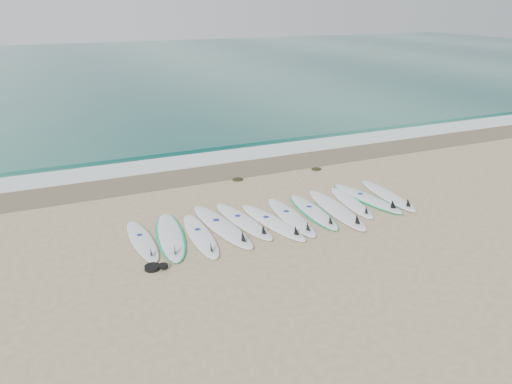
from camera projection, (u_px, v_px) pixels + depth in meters
name	position (u px, v px, depth m)	size (l,w,h in m)	color
ground	(279.00, 219.00, 12.52)	(120.00, 120.00, 0.00)	tan
ocean	(97.00, 69.00, 40.16)	(120.00, 55.00, 0.03)	#226358
wet_sand_band	(222.00, 171.00, 16.01)	(120.00, 1.80, 0.01)	brown
foam_band	(207.00, 159.00, 17.19)	(120.00, 1.40, 0.04)	silver
wave_crest	(194.00, 147.00, 18.46)	(120.00, 1.00, 0.10)	#226358
surfboard_0	(143.00, 241.00, 11.24)	(0.52, 2.34, 0.30)	silver
surfboard_1	(171.00, 236.00, 11.47)	(1.07, 2.74, 0.34)	silver
surfboard_2	(201.00, 236.00, 11.47)	(0.67, 2.53, 0.32)	white
surfboard_3	(223.00, 227.00, 11.93)	(0.93, 2.93, 0.37)	white
surfboard_4	(244.00, 221.00, 12.23)	(0.87, 2.64, 0.33)	white
surfboard_5	(274.00, 223.00, 12.17)	(0.95, 2.66, 0.33)	white
surfboard_6	(292.00, 217.00, 12.47)	(0.69, 2.64, 0.33)	white
surfboard_7	(314.00, 212.00, 12.82)	(0.75, 2.52, 0.32)	white
surfboard_8	(337.00, 210.00, 12.90)	(0.84, 2.93, 0.37)	white
surfboard_9	(352.00, 203.00, 13.36)	(0.82, 2.38, 0.30)	white
surfboard_10	(368.00, 198.00, 13.68)	(0.96, 2.69, 0.33)	silver
surfboard_11	(389.00, 196.00, 13.83)	(0.76, 2.60, 0.33)	white
seaweed_near	(238.00, 179.00, 15.20)	(0.35, 0.28, 0.07)	black
seaweed_far	(316.00, 169.00, 16.13)	(0.34, 0.27, 0.07)	black
leash_coil	(155.00, 267.00, 10.15)	(0.46, 0.36, 0.11)	black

